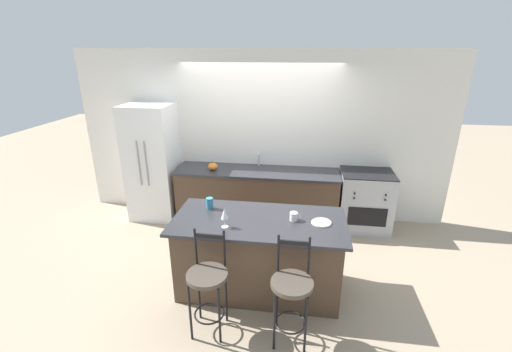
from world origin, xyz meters
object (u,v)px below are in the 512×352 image
(dinner_plate, at_px, (321,222))
(tumbler_cup, at_px, (210,203))
(bar_stool_near, at_px, (208,283))
(refrigerator, at_px, (153,163))
(bar_stool_far, at_px, (292,292))
(coffee_mug, at_px, (294,216))
(pumpkin_decoration, at_px, (213,166))
(oven_range, at_px, (365,201))
(wine_glass, at_px, (224,214))

(dinner_plate, bearing_deg, tumbler_cup, 172.13)
(bar_stool_near, relative_size, tumbler_cup, 7.89)
(refrigerator, xyz_separation_m, bar_stool_far, (2.38, -2.38, -0.38))
(bar_stool_far, bearing_deg, refrigerator, 134.97)
(coffee_mug, relative_size, tumbler_cup, 0.88)
(tumbler_cup, xyz_separation_m, pumpkin_decoration, (-0.33, 1.39, -0.03))
(oven_range, relative_size, dinner_plate, 4.23)
(oven_range, bearing_deg, dinner_plate, -114.53)
(bar_stool_far, relative_size, pumpkin_decoration, 7.14)
(tumbler_cup, bearing_deg, bar_stool_near, -77.03)
(oven_range, xyz_separation_m, coffee_mug, (-1.06, -1.64, 0.49))
(bar_stool_near, relative_size, dinner_plate, 4.87)
(refrigerator, bearing_deg, bar_stool_near, -56.56)
(oven_range, distance_m, pumpkin_decoration, 2.44)
(bar_stool_near, distance_m, dinner_plate, 1.36)
(coffee_mug, xyz_separation_m, pumpkin_decoration, (-1.33, 1.55, -0.01))
(dinner_plate, distance_m, tumbler_cup, 1.32)
(coffee_mug, bearing_deg, oven_range, 57.13)
(dinner_plate, relative_size, coffee_mug, 1.84)
(dinner_plate, bearing_deg, refrigerator, 148.35)
(bar_stool_near, relative_size, coffee_mug, 8.98)
(wine_glass, xyz_separation_m, pumpkin_decoration, (-0.61, 1.80, -0.11))
(oven_range, height_order, wine_glass, wine_glass)
(wine_glass, bearing_deg, dinner_plate, 12.73)
(refrigerator, relative_size, oven_range, 2.01)
(refrigerator, distance_m, oven_range, 3.45)
(wine_glass, height_order, coffee_mug, wine_glass)
(dinner_plate, bearing_deg, bar_stool_near, -145.94)
(refrigerator, xyz_separation_m, dinner_plate, (2.66, -1.64, -0.03))
(oven_range, distance_m, bar_stool_near, 3.03)
(bar_stool_far, xyz_separation_m, pumpkin_decoration, (-1.35, 2.32, 0.39))
(pumpkin_decoration, bearing_deg, wine_glass, -71.37)
(oven_range, bearing_deg, refrigerator, -179.70)
(coffee_mug, bearing_deg, tumbler_cup, 170.96)
(oven_range, xyz_separation_m, bar_stool_near, (-1.85, -2.40, 0.09))
(oven_range, distance_m, wine_glass, 2.66)
(bar_stool_near, xyz_separation_m, dinner_plate, (1.09, 0.74, 0.36))
(bar_stool_near, bearing_deg, wine_glass, 82.61)
(bar_stool_near, height_order, bar_stool_far, same)
(bar_stool_far, distance_m, dinner_plate, 0.87)
(refrigerator, relative_size, pumpkin_decoration, 12.47)
(dinner_plate, xyz_separation_m, tumbler_cup, (-1.30, 0.18, 0.06))
(refrigerator, bearing_deg, dinner_plate, -31.65)
(wine_glass, bearing_deg, bar_stool_near, -97.39)
(tumbler_cup, bearing_deg, pumpkin_decoration, 103.39)
(bar_stool_near, distance_m, bar_stool_far, 0.81)
(oven_range, height_order, pumpkin_decoration, pumpkin_decoration)
(wine_glass, relative_size, pumpkin_decoration, 1.42)
(refrigerator, bearing_deg, bar_stool_far, -45.03)
(dinner_plate, height_order, wine_glass, wine_glass)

